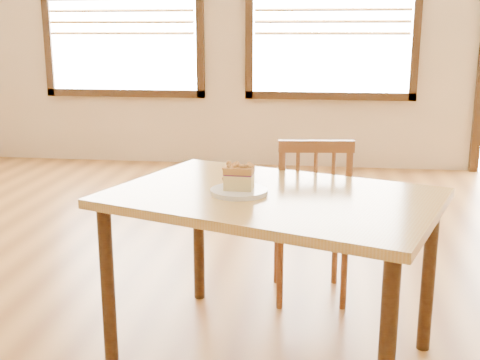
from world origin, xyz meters
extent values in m
plane|color=#A06C2E|center=(0.00, 0.00, 0.00)|extent=(8.00, 8.00, 0.00)
plane|color=beige|center=(0.00, 4.00, 1.50)|extent=(7.00, 0.00, 7.00)
cube|color=white|center=(-1.90, 3.98, 1.70)|extent=(1.60, 0.02, 1.80)
cube|color=#331F0E|center=(-1.90, 3.97, 0.76)|extent=(1.76, 0.06, 0.08)
cube|color=#331F0E|center=(-2.74, 3.97, 1.70)|extent=(0.08, 0.06, 1.96)
cube|color=#331F0E|center=(-1.06, 3.97, 1.70)|extent=(0.08, 0.06, 1.96)
cube|color=brown|center=(-1.90, 3.94, 1.63)|extent=(1.56, 0.05, 0.03)
cube|color=brown|center=(-1.90, 3.94, 1.51)|extent=(1.56, 0.05, 0.03)
cube|color=brown|center=(-1.90, 3.94, 1.39)|extent=(1.56, 0.05, 0.03)
cube|color=white|center=(0.30, 3.98, 1.70)|extent=(1.60, 0.02, 1.80)
cube|color=#331F0E|center=(0.30, 3.97, 0.76)|extent=(1.76, 0.06, 0.08)
cube|color=#331F0E|center=(-0.54, 3.97, 1.70)|extent=(0.08, 0.06, 1.96)
cube|color=#331F0E|center=(1.14, 3.97, 1.70)|extent=(0.08, 0.06, 1.96)
cube|color=brown|center=(0.30, 3.94, 1.63)|extent=(1.56, 0.05, 0.03)
cube|color=brown|center=(0.30, 3.94, 1.51)|extent=(1.56, 0.05, 0.03)
cube|color=brown|center=(0.30, 3.94, 1.39)|extent=(1.56, 0.05, 0.03)
cube|color=tan|center=(0.03, 0.05, 0.73)|extent=(1.55, 1.28, 0.04)
cylinder|color=#331F0E|center=(-0.65, -0.11, 0.35)|extent=(0.06, 0.06, 0.71)
cylinder|color=#331F0E|center=(0.47, -0.51, 0.35)|extent=(0.06, 0.06, 0.71)
cylinder|color=#331F0E|center=(-0.40, 0.60, 0.35)|extent=(0.06, 0.06, 0.71)
cylinder|color=#331F0E|center=(0.72, 0.20, 0.35)|extent=(0.06, 0.06, 0.71)
cube|color=brown|center=(0.18, 0.71, 0.44)|extent=(0.46, 0.46, 0.04)
cylinder|color=brown|center=(0.33, 0.89, 0.20)|extent=(0.04, 0.04, 0.42)
cylinder|color=brown|center=(0.00, 0.85, 0.20)|extent=(0.04, 0.04, 0.42)
cylinder|color=brown|center=(0.37, 0.56, 0.20)|extent=(0.04, 0.04, 0.42)
cylinder|color=brown|center=(0.04, 0.52, 0.20)|extent=(0.04, 0.04, 0.42)
cylinder|color=brown|center=(0.37, 0.54, 0.66)|extent=(0.04, 0.04, 0.45)
cylinder|color=brown|center=(0.04, 0.50, 0.66)|extent=(0.04, 0.04, 0.45)
cube|color=brown|center=(0.21, 0.52, 0.87)|extent=(0.37, 0.08, 0.06)
cylinder|color=brown|center=(0.29, 0.53, 0.65)|extent=(0.02, 0.02, 0.39)
cylinder|color=brown|center=(0.21, 0.52, 0.65)|extent=(0.02, 0.02, 0.39)
cylinder|color=brown|center=(0.12, 0.51, 0.65)|extent=(0.02, 0.02, 0.39)
cylinder|color=white|center=(-0.11, 0.02, 0.76)|extent=(0.24, 0.24, 0.02)
cylinder|color=white|center=(-0.11, 0.02, 0.75)|extent=(0.16, 0.16, 0.01)
cube|color=#E0CB7E|center=(-0.11, 0.02, 0.80)|extent=(0.12, 0.09, 0.06)
cube|color=#451334|center=(-0.11, 0.02, 0.84)|extent=(0.12, 0.09, 0.01)
cube|color=#BC7C3B|center=(-0.11, 0.02, 0.85)|extent=(0.12, 0.09, 0.03)
sphere|color=#BC7C3B|center=(-0.09, 0.02, 0.87)|extent=(0.02, 0.02, 0.02)
sphere|color=#BC7C3B|center=(-0.13, 0.01, 0.87)|extent=(0.01, 0.01, 0.01)
sphere|color=#BC7C3B|center=(-0.09, 0.04, 0.87)|extent=(0.02, 0.02, 0.02)
sphere|color=#BC7C3B|center=(-0.14, 0.00, 0.87)|extent=(0.02, 0.02, 0.02)
sphere|color=#BC7C3B|center=(-0.07, 0.00, 0.87)|extent=(0.02, 0.02, 0.02)
sphere|color=#BC7C3B|center=(-0.15, 0.01, 0.87)|extent=(0.02, 0.02, 0.02)
sphere|color=#BC7C3B|center=(-0.08, 0.03, 0.87)|extent=(0.02, 0.02, 0.02)
sphere|color=#BC7C3B|center=(-0.10, 0.00, 0.87)|extent=(0.02, 0.02, 0.02)
sphere|color=#BC7C3B|center=(-0.13, 0.05, 0.87)|extent=(0.01, 0.01, 0.01)
sphere|color=#BC7C3B|center=(-0.13, 0.00, 0.87)|extent=(0.02, 0.02, 0.02)
sphere|color=#BC7C3B|center=(-0.09, 0.02, 0.87)|extent=(0.02, 0.02, 0.02)
sphere|color=#BC7C3B|center=(-0.08, 0.06, 0.87)|extent=(0.02, 0.02, 0.02)
sphere|color=#BC7C3B|center=(-0.06, 0.02, 0.87)|extent=(0.01, 0.01, 0.01)
sphere|color=#BC7C3B|center=(-0.07, 0.02, 0.87)|extent=(0.02, 0.02, 0.02)
sphere|color=#BC7C3B|center=(-0.14, 0.04, 0.87)|extent=(0.02, 0.02, 0.02)
sphere|color=#BC7C3B|center=(-0.07, 0.03, 0.87)|extent=(0.02, 0.02, 0.02)
sphere|color=#BC7C3B|center=(-0.13, 0.00, 0.87)|extent=(0.02, 0.02, 0.02)
sphere|color=#BC7C3B|center=(-0.13, 0.00, 0.87)|extent=(0.01, 0.01, 0.01)
sphere|color=#BC7C3B|center=(-0.17, 0.04, 0.82)|extent=(0.02, 0.02, 0.02)
sphere|color=#BC7C3B|center=(-0.17, 0.01, 0.86)|extent=(0.01, 0.01, 0.01)
sphere|color=#BC7C3B|center=(-0.17, 0.03, 0.85)|extent=(0.01, 0.01, 0.01)
sphere|color=#BC7C3B|center=(-0.17, 0.03, 0.85)|extent=(0.02, 0.02, 0.02)
sphere|color=#BC7C3B|center=(-0.17, 0.02, 0.84)|extent=(0.01, 0.01, 0.01)
camera|label=1|loc=(0.22, -2.38, 1.41)|focal=45.00mm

